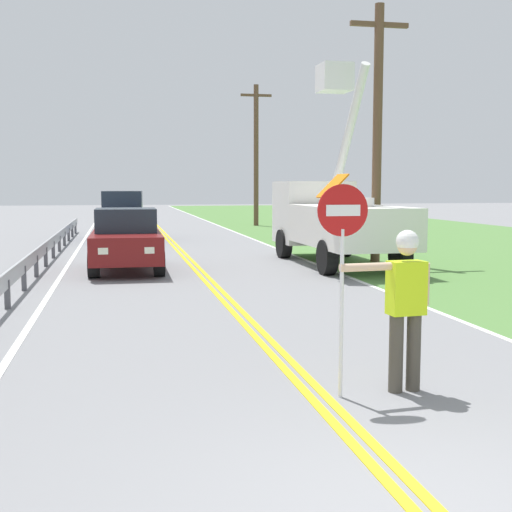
% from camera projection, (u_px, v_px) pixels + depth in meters
% --- Properties ---
extents(grass_verge_right, '(16.00, 110.00, 0.01)m').
position_uv_depth(grass_verge_right, '(475.00, 245.00, 26.40)').
color(grass_verge_right, '#517F3D').
rests_on(grass_verge_right, ground).
extents(centerline_yellow_left, '(0.11, 110.00, 0.01)m').
position_uv_depth(centerline_yellow_left, '(177.00, 251.00, 24.08)').
color(centerline_yellow_left, yellow).
rests_on(centerline_yellow_left, ground).
extents(centerline_yellow_right, '(0.11, 110.00, 0.01)m').
position_uv_depth(centerline_yellow_right, '(182.00, 250.00, 24.11)').
color(centerline_yellow_right, yellow).
rests_on(centerline_yellow_right, ground).
extents(edge_line_right, '(0.12, 110.00, 0.01)m').
position_uv_depth(edge_line_right, '(277.00, 249.00, 24.81)').
color(edge_line_right, silver).
rests_on(edge_line_right, ground).
extents(edge_line_left, '(0.12, 110.00, 0.01)m').
position_uv_depth(edge_line_left, '(76.00, 253.00, 23.38)').
color(edge_line_left, silver).
rests_on(edge_line_left, ground).
extents(flagger_worker, '(1.09, 0.27, 1.83)m').
position_uv_depth(flagger_worker, '(405.00, 300.00, 7.49)').
color(flagger_worker, '#474238').
rests_on(flagger_worker, ground).
extents(stop_sign_paddle, '(0.56, 0.04, 2.33)m').
position_uv_depth(stop_sign_paddle, '(342.00, 242.00, 7.20)').
color(stop_sign_paddle, silver).
rests_on(stop_sign_paddle, ground).
extents(utility_bucket_truck, '(2.67, 6.86, 5.86)m').
position_uv_depth(utility_bucket_truck, '(333.00, 216.00, 20.06)').
color(utility_bucket_truck, white).
rests_on(utility_bucket_truck, ground).
extents(oncoming_sedan_nearest, '(1.95, 4.13, 1.70)m').
position_uv_depth(oncoming_sedan_nearest, '(126.00, 240.00, 18.30)').
color(oncoming_sedan_nearest, maroon).
rests_on(oncoming_sedan_nearest, ground).
extents(oncoming_suv_second, '(2.09, 4.68, 2.10)m').
position_uv_depth(oncoming_suv_second, '(123.00, 215.00, 28.87)').
color(oncoming_suv_second, navy).
rests_on(oncoming_suv_second, ground).
extents(utility_pole_near, '(1.80, 0.28, 7.67)m').
position_uv_depth(utility_pole_near, '(377.00, 129.00, 20.19)').
color(utility_pole_near, brown).
rests_on(utility_pole_near, ground).
extents(utility_pole_mid, '(1.80, 0.28, 8.11)m').
position_uv_depth(utility_pole_mid, '(256.00, 153.00, 38.96)').
color(utility_pole_mid, brown).
rests_on(utility_pole_mid, ground).
extents(guardrail_left_shoulder, '(0.10, 32.00, 0.71)m').
position_uv_depth(guardrail_left_shoulder, '(41.00, 252.00, 18.20)').
color(guardrail_left_shoulder, '#9EA0A3').
rests_on(guardrail_left_shoulder, ground).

